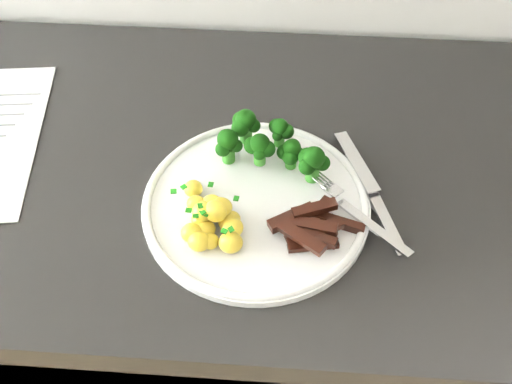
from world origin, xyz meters
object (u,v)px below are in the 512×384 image
object	(u,v)px
beef_strips	(313,226)
knife	(377,205)
potatoes	(212,219)
fork	(359,214)
counter	(207,317)
broccoli	(269,144)
plate	(256,203)

from	to	relation	value
beef_strips	knife	distance (m)	0.09
beef_strips	potatoes	bearing A→B (deg)	-178.87
fork	knife	bearing A→B (deg)	44.29
counter	beef_strips	distance (m)	0.49
counter	potatoes	size ratio (longest dim) A/B	22.13
knife	broccoli	bearing A→B (deg)	156.30
beef_strips	knife	bearing A→B (deg)	30.65
plate	beef_strips	distance (m)	0.08
potatoes	counter	bearing A→B (deg)	113.48
broccoli	counter	bearing A→B (deg)	178.64
counter	potatoes	xyz separation A→B (m)	(0.05, -0.11, 0.46)
knife	potatoes	bearing A→B (deg)	-166.02
broccoli	beef_strips	size ratio (longest dim) A/B	1.23
potatoes	broccoli	bearing A→B (deg)	60.97
broccoli	fork	bearing A→B (deg)	-36.63
counter	beef_strips	world-z (taller)	beef_strips
plate	knife	size ratio (longest dim) A/B	1.43
counter	plate	bearing A→B (deg)	-35.87
broccoli	knife	world-z (taller)	broccoli
fork	counter	bearing A→B (deg)	158.74
potatoes	beef_strips	xyz separation A→B (m)	(0.12, 0.00, -0.01)
broccoli	plate	bearing A→B (deg)	-99.85
counter	broccoli	size ratio (longest dim) A/B	15.86
potatoes	knife	world-z (taller)	potatoes
counter	broccoli	bearing A→B (deg)	-1.36
counter	broccoli	world-z (taller)	broccoli
plate	fork	bearing A→B (deg)	-7.27
counter	potatoes	world-z (taller)	potatoes
counter	plate	world-z (taller)	plate
broccoli	knife	bearing A→B (deg)	-23.70
potatoes	beef_strips	world-z (taller)	potatoes
broccoli	potatoes	xyz separation A→B (m)	(-0.06, -0.11, -0.02)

